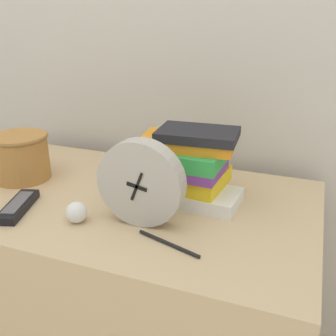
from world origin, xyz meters
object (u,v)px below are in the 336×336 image
object	(u,v)px
basket	(21,155)
crumpled_paper_ball	(77,212)
desk_clock	(141,183)
tv_remote	(18,206)
pen	(168,244)
book_stack	(189,166)

from	to	relation	value
basket	crumpled_paper_ball	size ratio (longest dim) A/B	3.33
basket	desk_clock	bearing A→B (deg)	-14.94
basket	crumpled_paper_ball	world-z (taller)	basket
desk_clock	tv_remote	distance (m)	0.33
basket	pen	world-z (taller)	basket
tv_remote	desk_clock	bearing A→B (deg)	9.39
basket	tv_remote	size ratio (longest dim) A/B	1.01
desk_clock	book_stack	world-z (taller)	desk_clock
basket	pen	xyz separation A→B (m)	(0.52, -0.18, -0.07)
book_stack	tv_remote	bearing A→B (deg)	-150.43
tv_remote	pen	bearing A→B (deg)	-1.96
book_stack	basket	xyz separation A→B (m)	(-0.50, -0.04, -0.02)
basket	tv_remote	distance (m)	0.22
tv_remote	crumpled_paper_ball	xyz separation A→B (m)	(0.17, 0.00, 0.01)
desk_clock	crumpled_paper_ball	xyz separation A→B (m)	(-0.14, -0.05, -0.08)
basket	pen	distance (m)	0.56
crumpled_paper_ball	pen	bearing A→B (deg)	-3.94
desk_clock	crumpled_paper_ball	distance (m)	0.17
desk_clock	crumpled_paper_ball	bearing A→B (deg)	-161.00
crumpled_paper_ball	desk_clock	bearing A→B (deg)	19.00
book_stack	pen	distance (m)	0.24
tv_remote	pen	distance (m)	0.40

